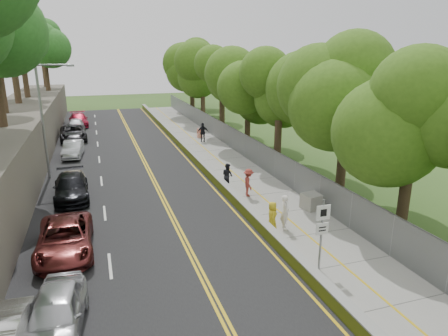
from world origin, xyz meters
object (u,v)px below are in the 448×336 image
object	(u,v)px
car_2	(65,239)
painter_0	(272,216)
construction_barrel	(200,133)
concrete_block	(314,201)
car_0	(56,315)
streetlight	(45,113)
signpost	(322,227)
person_far	(203,132)

from	to	relation	value
car_2	painter_0	bearing A→B (deg)	-4.39
construction_barrel	concrete_block	size ratio (longest dim) A/B	0.73
car_0	painter_0	size ratio (longest dim) A/B	2.76
construction_barrel	concrete_block	world-z (taller)	construction_barrel
streetlight	car_0	xyz separation A→B (m)	(1.46, -17.85, -3.88)
signpost	concrete_block	bearing A→B (deg)	61.62
painter_0	person_far	world-z (taller)	person_far
streetlight	car_2	world-z (taller)	streetlight
signpost	car_0	bearing A→B (deg)	-175.26
signpost	concrete_block	distance (m)	6.99
signpost	car_0	world-z (taller)	signpost
car_0	streetlight	bearing A→B (deg)	99.89
car_2	person_far	bearing A→B (deg)	59.49
streetlight	car_2	distance (m)	12.92
car_2	person_far	world-z (taller)	person_far
signpost	concrete_block	size ratio (longest dim) A/B	2.37
streetlight	person_far	bearing A→B (deg)	30.21
person_far	streetlight	bearing A→B (deg)	39.60
concrete_block	person_far	size ratio (longest dim) A/B	0.69
streetlight	construction_barrel	bearing A→B (deg)	35.94
signpost	car_0	xyz separation A→B (m)	(-10.05, -0.83, -1.20)
signpost	painter_0	world-z (taller)	signpost
construction_barrel	car_0	bearing A→B (deg)	-113.49
signpost	concrete_block	world-z (taller)	signpost
streetlight	concrete_block	world-z (taller)	streetlight
concrete_block	painter_0	world-z (taller)	painter_0
car_2	person_far	distance (m)	23.19
streetlight	person_far	distance (m)	15.77
construction_barrel	painter_0	bearing A→B (deg)	-95.65
signpost	car_2	world-z (taller)	signpost
streetlight	concrete_block	bearing A→B (deg)	-36.69
painter_0	car_2	bearing A→B (deg)	101.97
concrete_block	signpost	bearing A→B (deg)	-118.38
streetlight	car_0	bearing A→B (deg)	-85.32
car_0	painter_0	world-z (taller)	painter_0
concrete_block	car_0	size ratio (longest dim) A/B	0.31
streetlight	car_2	size ratio (longest dim) A/B	1.56
streetlight	car_0	size ratio (longest dim) A/B	1.89
streetlight	person_far	xyz separation A→B (m)	(13.26, 7.72, -3.64)
concrete_block	person_far	xyz separation A→B (m)	(-1.50, 18.72, 0.51)
construction_barrel	car_2	world-z (taller)	car_2
construction_barrel	car_2	size ratio (longest dim) A/B	0.19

